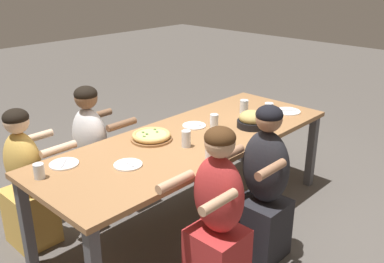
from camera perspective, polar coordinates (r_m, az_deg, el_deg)
ground_plane at (r=3.77m, az=0.00°, el=-11.55°), size 18.00×18.00×0.00m
dining_table at (r=3.44m, az=0.00°, el=-1.82°), size 2.62×0.95×0.76m
pizza_board_main at (r=3.37m, az=-5.44°, el=-0.63°), size 0.33×0.33×0.06m
skillet_bowl at (r=3.65m, az=7.97°, el=1.54°), size 0.36×0.25×0.15m
empty_plate_a at (r=2.98m, az=-8.53°, el=-4.40°), size 0.20×0.20×0.02m
empty_plate_b at (r=3.65m, az=0.29°, el=0.79°), size 0.20×0.20×0.02m
empty_plate_c at (r=4.10m, az=12.65°, el=2.65°), size 0.24×0.24×0.02m
empty_plate_d at (r=3.09m, az=-16.70°, el=-4.16°), size 0.20×0.20×0.02m
drinking_glass_a at (r=3.03m, az=2.43°, el=-2.73°), size 0.07×0.07×0.13m
drinking_glass_b at (r=3.22m, az=-0.78°, el=-1.12°), size 0.07×0.07×0.13m
drinking_glass_c at (r=2.94m, az=-19.71°, el=-5.11°), size 0.07×0.07×0.10m
drinking_glass_d at (r=3.91m, az=10.17°, el=2.69°), size 0.08×0.08×0.13m
drinking_glass_e at (r=3.61m, az=2.98°, el=1.42°), size 0.07×0.07×0.12m
drinking_glass_f at (r=3.91m, az=6.94°, el=2.99°), size 0.08×0.08×0.15m
diner_near_center at (r=3.14m, az=9.54°, el=-7.83°), size 0.51×0.40×1.18m
diner_near_midleft at (r=2.78m, az=3.42°, el=-11.76°), size 0.51×0.40×1.17m
diner_far_midleft at (r=3.72m, az=-13.18°, el=-3.46°), size 0.51×0.40×1.15m
diner_far_left at (r=3.48m, az=-21.16°, el=-6.65°), size 0.51×0.40×1.11m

